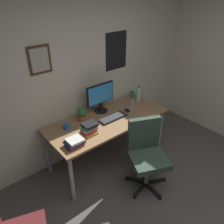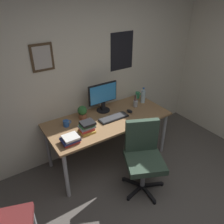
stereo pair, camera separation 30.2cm
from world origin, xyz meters
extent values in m
cube|color=beige|center=(0.00, 2.15, 1.30)|extent=(4.40, 0.08, 2.60)
cube|color=#4C3823|center=(-0.56, 2.11, 1.61)|extent=(0.28, 0.02, 0.34)
cube|color=beige|center=(-0.56, 2.09, 1.61)|extent=(0.22, 0.00, 0.28)
cube|color=black|center=(0.64, 2.11, 1.52)|extent=(0.40, 0.01, 0.56)
cube|color=#936D47|center=(0.12, 1.68, 0.72)|extent=(1.76, 0.78, 0.03)
cylinder|color=#9EA0A5|center=(-0.70, 1.35, 0.35)|extent=(0.05, 0.05, 0.71)
cylinder|color=#9EA0A5|center=(0.94, 1.35, 0.35)|extent=(0.05, 0.05, 0.71)
cylinder|color=#9EA0A5|center=(-0.70, 2.01, 0.35)|extent=(0.05, 0.05, 0.71)
cylinder|color=#9EA0A5|center=(0.94, 2.01, 0.35)|extent=(0.05, 0.05, 0.71)
cube|color=#334738|center=(0.18, 0.93, 0.46)|extent=(0.61, 0.61, 0.08)
cube|color=#334738|center=(0.26, 1.11, 0.72)|extent=(0.41, 0.24, 0.45)
cylinder|color=#9EA0A5|center=(0.18, 0.93, 0.21)|extent=(0.08, 0.08, 0.42)
cube|color=black|center=(0.31, 0.87, 0.04)|extent=(0.27, 0.15, 0.03)
cylinder|color=black|center=(0.43, 0.81, 0.02)|extent=(0.05, 0.05, 0.04)
cube|color=black|center=(0.27, 1.03, 0.04)|extent=(0.22, 0.23, 0.03)
cylinder|color=black|center=(0.37, 1.13, 0.02)|extent=(0.05, 0.05, 0.04)
cube|color=black|center=(0.11, 1.05, 0.04)|extent=(0.17, 0.26, 0.03)
cylinder|color=black|center=(0.04, 1.17, 0.02)|extent=(0.05, 0.05, 0.04)
cube|color=black|center=(0.04, 0.90, 0.04)|extent=(0.28, 0.09, 0.03)
cylinder|color=black|center=(-0.09, 0.87, 0.02)|extent=(0.05, 0.05, 0.04)
cube|color=black|center=(0.16, 0.79, 0.04)|extent=(0.07, 0.28, 0.03)
cylinder|color=black|center=(0.15, 0.65, 0.02)|extent=(0.05, 0.05, 0.04)
cylinder|color=#9EA0A5|center=(-1.20, 1.07, 0.20)|extent=(0.05, 0.05, 0.41)
cylinder|color=black|center=(0.18, 1.91, 0.74)|extent=(0.20, 0.20, 0.01)
cube|color=black|center=(0.18, 1.91, 0.81)|extent=(0.05, 0.04, 0.12)
cube|color=black|center=(0.18, 1.92, 1.02)|extent=(0.46, 0.02, 0.30)
cube|color=#338CD8|center=(0.18, 1.90, 1.02)|extent=(0.43, 0.00, 0.27)
cube|color=black|center=(0.18, 1.63, 0.75)|extent=(0.43, 0.15, 0.02)
cube|color=#38383A|center=(0.18, 1.63, 0.76)|extent=(0.41, 0.13, 0.00)
ellipsoid|color=black|center=(0.48, 1.65, 0.75)|extent=(0.06, 0.11, 0.04)
cylinder|color=silver|center=(0.85, 1.79, 0.84)|extent=(0.07, 0.07, 0.20)
cylinder|color=silver|center=(0.85, 1.79, 0.96)|extent=(0.03, 0.03, 0.04)
cylinder|color=#2659B2|center=(0.85, 1.79, 0.98)|extent=(0.03, 0.03, 0.01)
cylinder|color=#2659B2|center=(-0.46, 1.82, 0.78)|extent=(0.08, 0.08, 0.09)
torus|color=#2659B2|center=(-0.41, 1.82, 0.78)|extent=(0.05, 0.01, 0.05)
cylinder|color=#2D8C59|center=(0.88, 1.97, 0.79)|extent=(0.07, 0.07, 0.10)
torus|color=#2D8C59|center=(0.93, 1.97, 0.79)|extent=(0.05, 0.01, 0.05)
cylinder|color=brown|center=(-0.18, 1.87, 0.77)|extent=(0.11, 0.11, 0.07)
sphere|color=#2D6B33|center=(-0.18, 1.87, 0.87)|extent=(0.13, 0.13, 0.13)
ellipsoid|color=#287A38|center=(-0.21, 1.90, 0.86)|extent=(0.07, 0.08, 0.02)
ellipsoid|color=#287A38|center=(-0.15, 1.90, 0.88)|extent=(0.07, 0.08, 0.02)
ellipsoid|color=#287A38|center=(-0.21, 1.84, 0.89)|extent=(0.08, 0.07, 0.02)
cylinder|color=#9EA0A5|center=(0.67, 1.75, 0.78)|extent=(0.07, 0.07, 0.09)
cylinder|color=#263FBF|center=(0.66, 1.76, 0.86)|extent=(0.01, 0.01, 0.13)
cylinder|color=red|center=(0.66, 1.75, 0.86)|extent=(0.01, 0.01, 0.13)
cylinder|color=black|center=(0.66, 1.76, 0.86)|extent=(0.01, 0.01, 0.13)
cylinder|color=#9EA0A5|center=(0.68, 1.75, 0.87)|extent=(0.01, 0.03, 0.14)
cylinder|color=#9EA0A5|center=(0.66, 1.75, 0.87)|extent=(0.01, 0.02, 0.14)
cube|color=gold|center=(-0.29, 1.54, 0.75)|extent=(0.18, 0.17, 0.03)
cube|color=#B22D28|center=(-0.29, 1.54, 0.78)|extent=(0.17, 0.13, 0.03)
cube|color=gray|center=(-0.28, 1.56, 0.80)|extent=(0.20, 0.14, 0.02)
cube|color=#33723F|center=(-0.28, 1.55, 0.83)|extent=(0.18, 0.12, 0.03)
cube|color=black|center=(-0.27, 1.55, 0.86)|extent=(0.18, 0.15, 0.03)
cube|color=#B22D28|center=(-0.56, 1.45, 0.75)|extent=(0.19, 0.15, 0.03)
cube|color=navy|center=(-0.56, 1.45, 0.78)|extent=(0.22, 0.17, 0.03)
cube|color=silver|center=(-0.55, 1.45, 0.81)|extent=(0.19, 0.17, 0.03)
camera|label=1|loc=(-1.56, -0.44, 2.38)|focal=35.79mm
camera|label=2|loc=(-1.32, -0.62, 2.38)|focal=35.79mm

